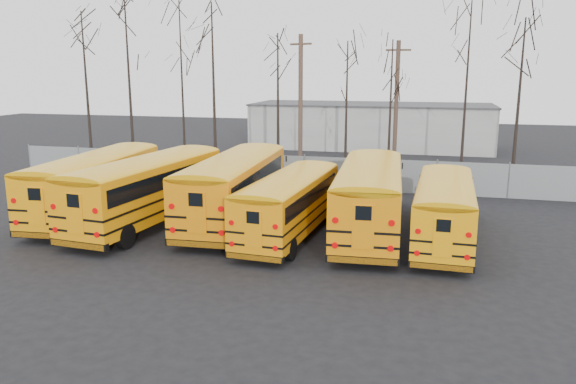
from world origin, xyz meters
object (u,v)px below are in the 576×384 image
(bus_a, at_px, (98,179))
(bus_d, at_px, (291,199))
(bus_e, at_px, (370,192))
(bus_c, at_px, (236,183))
(utility_pole_right, at_px, (396,110))
(bus_b, at_px, (150,184))
(bus_f, at_px, (444,205))
(utility_pole_left, at_px, (301,106))

(bus_a, relative_size, bus_d, 1.14)
(bus_a, bearing_deg, bus_e, -3.42)
(bus_c, relative_size, utility_pole_right, 1.32)
(bus_a, relative_size, bus_b, 0.98)
(bus_b, distance_m, bus_f, 13.52)
(bus_c, height_order, bus_e, bus_c)
(bus_a, xyz_separation_m, bus_f, (16.78, -0.32, -0.26))
(bus_e, xyz_separation_m, utility_pole_left, (-6.05, 12.33, 2.98))
(bus_d, xyz_separation_m, bus_e, (3.34, 1.17, 0.25))
(bus_a, bearing_deg, bus_b, -16.36)
(bus_b, xyz_separation_m, bus_d, (6.96, -0.26, -0.27))
(bus_b, height_order, bus_d, bus_b)
(bus_e, bearing_deg, bus_b, -178.47)
(bus_e, xyz_separation_m, bus_f, (3.22, -0.54, -0.27))
(bus_f, relative_size, utility_pole_left, 1.06)
(bus_d, distance_m, bus_f, 6.58)
(bus_b, relative_size, bus_c, 1.00)
(bus_a, height_order, bus_f, bus_a)
(bus_e, relative_size, bus_f, 1.17)
(bus_c, relative_size, utility_pole_left, 1.26)
(bus_d, bearing_deg, utility_pole_right, 80.22)
(bus_a, height_order, utility_pole_left, utility_pole_left)
(bus_a, xyz_separation_m, bus_e, (13.56, 0.22, 0.02))
(bus_f, xyz_separation_m, utility_pole_right, (-3.02, 13.73, 3.03))
(bus_e, distance_m, utility_pole_left, 14.05)
(bus_b, bearing_deg, bus_e, 10.89)
(bus_c, relative_size, bus_d, 1.17)
(bus_a, xyz_separation_m, bus_c, (7.09, 0.64, 0.05))
(bus_c, relative_size, bus_e, 1.02)
(bus_a, distance_m, utility_pole_right, 19.41)
(bus_a, height_order, utility_pole_right, utility_pole_right)
(bus_c, bearing_deg, bus_f, -8.10)
(bus_a, distance_m, bus_b, 3.34)
(bus_d, height_order, utility_pole_left, utility_pole_left)
(bus_a, bearing_deg, utility_pole_left, 54.75)
(bus_f, bearing_deg, utility_pole_right, 103.99)
(bus_b, distance_m, bus_c, 4.05)
(utility_pole_right, bearing_deg, bus_a, -143.67)
(bus_b, relative_size, utility_pole_right, 1.31)
(bus_f, distance_m, utility_pole_left, 16.19)
(utility_pole_left, bearing_deg, utility_pole_right, 32.09)
(bus_e, distance_m, utility_pole_right, 13.47)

